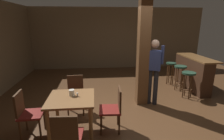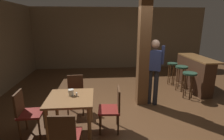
# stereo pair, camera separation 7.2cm
# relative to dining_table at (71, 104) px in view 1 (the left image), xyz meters

# --- Properties ---
(ground_plane) EXTENTS (10.80, 10.80, 0.00)m
(ground_plane) POSITION_rel_dining_table_xyz_m (1.59, 0.63, -0.61)
(ground_plane) COLOR #4C301C
(wall_back) EXTENTS (8.00, 0.10, 2.80)m
(wall_back) POSITION_rel_dining_table_xyz_m (1.59, 5.13, 0.79)
(wall_back) COLOR #756047
(wall_back) RESTS_ON ground_plane
(pillar) EXTENTS (0.28, 0.28, 2.80)m
(pillar) POSITION_rel_dining_table_xyz_m (1.70, 1.17, 0.79)
(pillar) COLOR brown
(pillar) RESTS_ON ground_plane
(dining_table) EXTENTS (0.87, 0.87, 0.75)m
(dining_table) POSITION_rel_dining_table_xyz_m (0.00, 0.00, 0.00)
(dining_table) COLOR brown
(dining_table) RESTS_ON ground_plane
(chair_south) EXTENTS (0.45, 0.45, 0.89)m
(chair_south) POSITION_rel_dining_table_xyz_m (0.03, -0.84, -0.11)
(chair_south) COLOR maroon
(chair_south) RESTS_ON ground_plane
(chair_west) EXTENTS (0.44, 0.44, 0.89)m
(chair_west) POSITION_rel_dining_table_xyz_m (-0.83, -0.03, -0.11)
(chair_west) COLOR maroon
(chair_west) RESTS_ON ground_plane
(chair_north) EXTENTS (0.44, 0.44, 0.89)m
(chair_north) POSITION_rel_dining_table_xyz_m (-0.01, 0.84, -0.11)
(chair_north) COLOR maroon
(chair_north) RESTS_ON ground_plane
(chair_east) EXTENTS (0.44, 0.44, 0.89)m
(chair_east) POSITION_rel_dining_table_xyz_m (0.82, -0.00, -0.11)
(chair_east) COLOR maroon
(chair_east) RESTS_ON ground_plane
(napkin_cup) EXTENTS (0.11, 0.11, 0.12)m
(napkin_cup) POSITION_rel_dining_table_xyz_m (0.01, 0.08, 0.20)
(napkin_cup) COLOR silver
(napkin_cup) RESTS_ON dining_table
(salt_shaker) EXTENTS (0.03, 0.03, 0.07)m
(salt_shaker) POSITION_rel_dining_table_xyz_m (0.12, 0.04, 0.17)
(salt_shaker) COLOR silver
(salt_shaker) RESTS_ON dining_table
(standing_person) EXTENTS (0.46, 0.32, 1.72)m
(standing_person) POSITION_rel_dining_table_xyz_m (1.97, 1.08, 0.39)
(standing_person) COLOR navy
(standing_person) RESTS_ON ground_plane
(bar_counter) EXTENTS (0.56, 1.68, 1.05)m
(bar_counter) POSITION_rel_dining_table_xyz_m (3.64, 2.08, -0.07)
(bar_counter) COLOR brown
(bar_counter) RESTS_ON ground_plane
(bar_stool_near) EXTENTS (0.38, 0.38, 0.77)m
(bar_stool_near) POSITION_rel_dining_table_xyz_m (3.12, 1.38, -0.03)
(bar_stool_near) COLOR #1E3828
(bar_stool_near) RESTS_ON ground_plane
(bar_stool_mid) EXTENTS (0.38, 0.38, 0.80)m
(bar_stool_mid) POSITION_rel_dining_table_xyz_m (3.16, 1.97, -0.00)
(bar_stool_mid) COLOR #1E3828
(bar_stool_mid) RESTS_ON ground_plane
(bar_stool_far) EXTENTS (0.33, 0.33, 0.78)m
(bar_stool_far) POSITION_rel_dining_table_xyz_m (3.11, 2.55, -0.04)
(bar_stool_far) COLOR #1E3828
(bar_stool_far) RESTS_ON ground_plane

